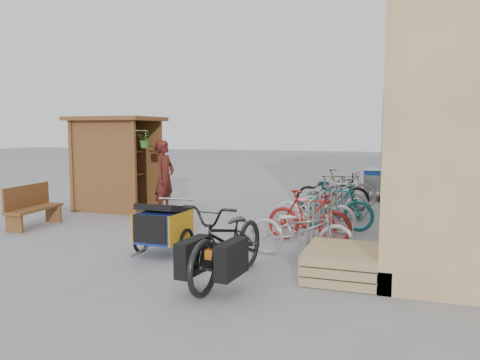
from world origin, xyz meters
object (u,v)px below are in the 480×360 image
(bench, at_px, (32,206))
(shopping_carts, at_px, (374,180))
(person_kiosk, at_px, (165,177))
(pallet_stack, at_px, (342,263))
(cargo_bike, at_px, (228,242))
(bike_7, at_px, (342,189))
(bike_3, at_px, (335,205))
(bike_5, at_px, (335,196))
(bike_0, at_px, (301,229))
(bike_2, at_px, (315,209))
(bike_4, at_px, (333,202))
(bike_6, at_px, (332,192))
(bike_1, at_px, (309,216))
(child_trailer, at_px, (163,224))
(kiosk, at_px, (114,150))

(bench, distance_m, shopping_carts, 9.55)
(bench, height_order, person_kiosk, person_kiosk)
(pallet_stack, xyz_separation_m, person_kiosk, (-4.75, 3.75, 0.70))
(cargo_bike, xyz_separation_m, bike_7, (0.76, 6.60, -0.02))
(person_kiosk, bearing_deg, bike_3, -92.44)
(pallet_stack, distance_m, bike_5, 4.64)
(bike_0, bearing_deg, bike_3, 0.66)
(person_kiosk, relative_size, bike_2, 1.05)
(shopping_carts, relative_size, bike_4, 1.13)
(bike_0, height_order, bike_6, bike_6)
(bike_4, relative_size, bike_7, 0.88)
(shopping_carts, bearing_deg, bike_7, -106.68)
(cargo_bike, height_order, bike_1, cargo_bike)
(child_trailer, xyz_separation_m, bike_5, (2.26, 4.27, 0.00))
(kiosk, distance_m, bike_7, 6.04)
(person_kiosk, height_order, bike_5, person_kiosk)
(bench, distance_m, bike_6, 7.12)
(bike_2, height_order, bike_7, bike_7)
(person_kiosk, height_order, bike_7, person_kiosk)
(child_trailer, relative_size, bike_3, 0.93)
(bike_1, xyz_separation_m, bike_5, (0.14, 2.63, 0.02))
(person_kiosk, bearing_deg, bike_2, -98.21)
(shopping_carts, bearing_deg, bike_6, -108.29)
(child_trailer, bearing_deg, bike_7, 69.53)
(pallet_stack, bearing_deg, shopping_carts, 90.00)
(bike_5, relative_size, bike_6, 0.91)
(pallet_stack, bearing_deg, child_trailer, 174.06)
(bench, relative_size, bike_4, 0.93)
(pallet_stack, xyz_separation_m, bike_5, (-0.70, 4.58, 0.30))
(shopping_carts, distance_m, bike_5, 3.70)
(shopping_carts, bearing_deg, bike_2, -99.53)
(bike_5, bearing_deg, shopping_carts, 5.08)
(pallet_stack, height_order, bench, bench)
(bike_5, bearing_deg, pallet_stack, -155.36)
(bike_0, bearing_deg, shopping_carts, -0.13)
(bike_1, bearing_deg, bike_3, -5.67)
(bike_4, bearing_deg, bike_0, 178.59)
(child_trailer, distance_m, person_kiosk, 3.90)
(bike_4, bearing_deg, bike_7, -1.80)
(bike_0, relative_size, bike_1, 1.11)
(bike_3, distance_m, bike_5, 1.32)
(bike_0, height_order, bike_5, bike_5)
(child_trailer, bearing_deg, bike_2, 53.07)
(kiosk, xyz_separation_m, cargo_bike, (4.83, -4.54, -1.00))
(bench, height_order, bike_0, bike_0)
(bike_4, xyz_separation_m, bike_5, (0.02, 0.19, 0.10))
(bike_1, xyz_separation_m, bike_2, (-0.05, 0.96, -0.03))
(shopping_carts, relative_size, bike_7, 1.00)
(kiosk, relative_size, pallet_stack, 2.08)
(bike_0, distance_m, bike_3, 2.46)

